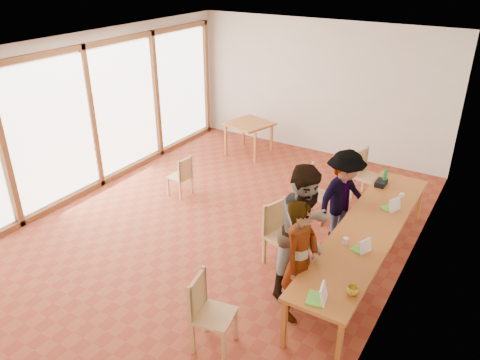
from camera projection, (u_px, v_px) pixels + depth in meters
The scene contains 24 objects.
ground at pixel (222, 225), 8.13m from camera, with size 8.00×8.00×0.00m, color brown.
wall_back at pixel (319, 88), 10.53m from camera, with size 6.00×0.10×3.00m, color beige.
wall_right at pixel (413, 189), 6.06m from camera, with size 0.10×8.00×3.00m, color beige.
window_wall at pixel (91, 114), 8.86m from camera, with size 0.10×8.00×3.00m, color white.
ceiling at pixel (219, 47), 6.80m from camera, with size 6.00×8.00×0.04m, color white.
communal_table at pixel (368, 231), 6.64m from camera, with size 0.80×4.00×0.75m.
side_table at pixel (249, 126), 10.73m from camera, with size 0.90×0.90×0.75m.
chair_near at pixel (206, 305), 5.41m from camera, with size 0.53×0.53×0.52m.
chair_mid at pixel (279, 227), 6.93m from camera, with size 0.58×0.58×0.52m.
chair_far at pixel (312, 187), 8.11m from camera, with size 0.45×0.45×0.51m.
chair_empty at pixel (364, 169), 8.81m from camera, with size 0.54×0.54×0.51m.
chair_spare at pixel (182, 173), 8.88m from camera, with size 0.40×0.40×0.43m.
person_near at pixel (300, 261), 5.79m from camera, with size 0.60×0.39×1.65m, color gray.
person_mid at pixel (305, 232), 6.15m from camera, with size 0.93×0.72×1.91m, color gray.
person_far at pixel (343, 198), 7.30m from camera, with size 1.04×0.60×1.61m, color gray.
laptop_near at pixel (319, 296), 5.23m from camera, with size 0.26×0.28×0.21m.
laptop_mid at pixel (362, 248), 6.09m from camera, with size 0.26×0.27×0.18m.
laptop_far at pixel (392, 206), 7.07m from camera, with size 0.28×0.29×0.20m.
yellow_mug at pixel (353, 291), 5.32m from camera, with size 0.14×0.14×0.11m, color gold.
green_bottle at pixel (385, 177), 7.79m from camera, with size 0.07×0.07×0.28m, color #187F31.
clear_glass at pixel (345, 241), 6.24m from camera, with size 0.07×0.07×0.09m, color silver.
condiment_cup at pixel (402, 195), 7.45m from camera, with size 0.08×0.08×0.06m, color white.
pink_phone at pixel (393, 208), 7.12m from camera, with size 0.05×0.10×0.01m, color #F23F53.
black_pouch at pixel (381, 183), 7.81m from camera, with size 0.16×0.26×0.09m, color black.
Camera 1 is at (3.91, -5.77, 4.27)m, focal length 35.00 mm.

